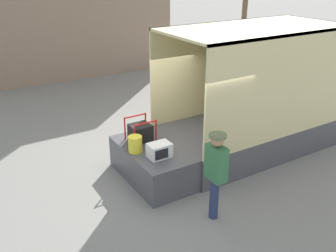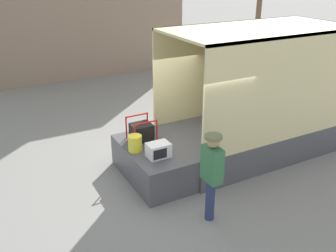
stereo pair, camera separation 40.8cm
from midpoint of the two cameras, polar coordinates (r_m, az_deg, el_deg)
ground_plane at (r=9.18m, az=2.36°, el=-6.83°), size 160.00×160.00×0.00m
box_truck at (r=11.15m, az=20.42°, el=2.96°), size 6.69×2.31×3.25m
tailgate_deck at (r=8.73m, az=-1.02°, el=-5.58°), size 1.20×2.19×0.78m
microwave at (r=8.07m, az=-0.02°, el=-3.73°), size 0.49×0.36×0.32m
portable_generator at (r=8.84m, az=-2.63°, el=-0.86°), size 0.59×0.55×0.56m
orange_bucket at (r=8.34m, az=-3.66°, el=-2.66°), size 0.31×0.31×0.37m
worker_person at (r=7.07m, az=8.34°, el=-6.50°), size 0.33×0.44×1.82m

